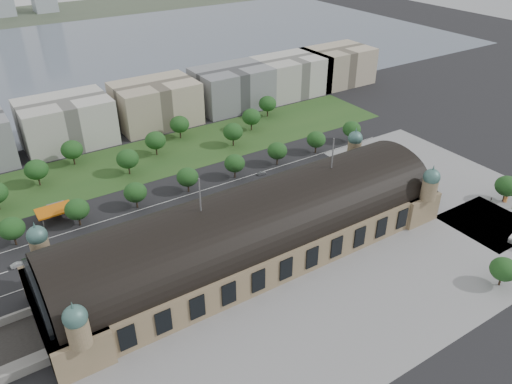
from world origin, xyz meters
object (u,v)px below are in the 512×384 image
petrol_station (56,209)px  advertising_column (506,198)px  parked_car_5 (162,244)px  bus_east (292,185)px  parked_car_2 (93,270)px  bus_west (223,212)px  traffic_car_1 (18,264)px  traffic_car_2 (36,276)px  pedestrian_2 (491,199)px  traffic_car_6 (333,165)px  pedestrian_5 (512,207)px  parked_car_1 (86,271)px  parked_car_3 (99,269)px  parked_car_4 (140,247)px  parked_car_6 (113,261)px  parked_car_0 (84,267)px  traffic_car_4 (242,203)px  traffic_car_5 (262,173)px  traffic_car_3 (126,227)px  bus_mid (233,207)px

petrol_station → advertising_column: petrol_station is taller
parked_car_5 → bus_east: bus_east is taller
parked_car_2 → bus_west: 56.52m
traffic_car_1 → bus_east: bearing=-101.3°
traffic_car_2 → pedestrian_2: pedestrian_2 is taller
traffic_car_6 → parked_car_5: bearing=-76.8°
traffic_car_1 → parked_car_2: traffic_car_1 is taller
pedestrian_5 → parked_car_1: bearing=-106.5°
traffic_car_6 → parked_car_3: 121.37m
parked_car_4 → parked_car_6: (-11.26, -2.30, 0.11)m
parked_car_0 → parked_car_3: parked_car_3 is taller
traffic_car_6 → parked_car_6: bearing=-78.1°
parked_car_5 → pedestrian_5: (133.65, -56.65, 0.25)m
traffic_car_1 → traffic_car_6: 143.73m
parked_car_1 → advertising_column: advertising_column is taller
traffic_car_4 → bus_west: (-10.62, -2.37, 0.93)m
traffic_car_5 → parked_car_2: 92.71m
parked_car_1 → pedestrian_2: size_ratio=2.99×
parked_car_3 → traffic_car_3: bearing=106.6°
parked_car_1 → bus_mid: bearing=57.0°
traffic_car_3 → parked_car_5: (7.21, -17.77, 0.04)m
parked_car_3 → parked_car_4: (16.83, 3.89, -0.05)m
parked_car_6 → bus_east: 85.44m
bus_west → bus_east: 36.69m
traffic_car_2 → traffic_car_4: 83.93m
parked_car_1 → parked_car_4: (20.96, 2.91, -0.08)m
traffic_car_6 → parked_car_1: parked_car_1 is taller
parked_car_6 → pedestrian_5: (152.49, -56.64, 0.12)m
traffic_car_1 → petrol_station: bearing=-44.2°
traffic_car_1 → advertising_column: advertising_column is taller
traffic_car_6 → pedestrian_5: bearing=33.2°
parked_car_2 → bus_east: bearing=59.2°
parked_car_0 → parked_car_2: (2.15, -3.53, 0.01)m
advertising_column → pedestrian_2: 5.79m
parked_car_0 → advertising_column: bearing=46.5°
bus_mid → parked_car_3: bearing=103.2°
traffic_car_1 → parked_car_0: traffic_car_1 is taller
traffic_car_6 → pedestrian_2: pedestrian_2 is taller
pedestrian_2 → pedestrian_5: (1.73, -8.76, 0.00)m
traffic_car_1 → traffic_car_2: 10.76m
parked_car_2 → advertising_column: bearing=36.6°
traffic_car_5 → pedestrian_2: size_ratio=2.33×
traffic_car_3 → parked_car_4: bearing=-173.7°
parked_car_6 → bus_west: bearing=68.8°
petrol_station → traffic_car_2: size_ratio=2.45×
traffic_car_4 → parked_car_4: size_ratio=0.98×
traffic_car_6 → parked_car_6: (-114.84, -13.66, 0.12)m
bus_mid → advertising_column: advertising_column is taller
parked_car_0 → parked_car_5: (28.61, -2.28, -0.01)m
parked_car_1 → parked_car_2: 2.17m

